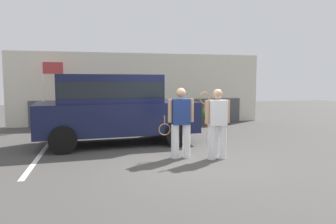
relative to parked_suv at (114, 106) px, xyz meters
name	(u,v)px	position (x,y,z in m)	size (l,w,h in m)	color
ground_plane	(183,162)	(1.42, -2.52, -1.15)	(40.00, 40.00, 0.00)	#423F3D
parking_stripe_0	(40,155)	(-1.93, -1.02, -1.14)	(0.12, 4.40, 0.01)	silver
house_frontage	(141,91)	(1.41, 4.32, 0.30)	(10.98, 0.40, 3.07)	beige
parked_suv	(114,106)	(0.00, 0.00, 0.00)	(4.72, 2.43, 2.05)	#141938
tennis_player_man	(181,122)	(1.47, -2.13, -0.26)	(0.89, 0.29, 1.70)	white
tennis_player_woman	(217,123)	(2.29, -2.43, -0.27)	(0.76, 0.26, 1.68)	white
potted_plant_by_porch	(209,114)	(4.14, 3.09, -0.67)	(0.65, 0.65, 0.86)	#9E5638
flag_pole	(48,81)	(-2.32, 3.58, 0.71)	(0.80, 0.10, 2.65)	silver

